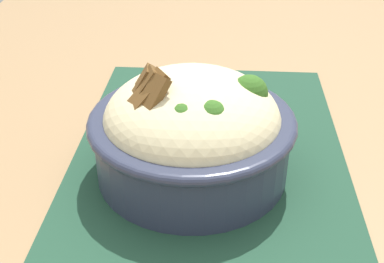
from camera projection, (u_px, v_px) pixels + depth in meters
table at (189, 209)px, 0.60m from camera, size 1.28×0.87×0.71m
placemat at (209, 160)px, 0.57m from camera, size 0.47×0.31×0.00m
bowl at (192, 130)px, 0.52m from camera, size 0.22×0.22×0.13m
fork at (205, 111)px, 0.65m from camera, size 0.03×0.14×0.00m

